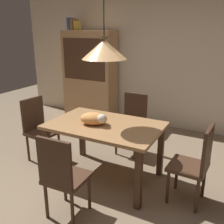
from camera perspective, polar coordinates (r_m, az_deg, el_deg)
name	(u,v)px	position (r m, az deg, el deg)	size (l,w,h in m)	color
ground	(89,192)	(3.29, -5.01, -17.14)	(10.00, 10.00, 0.00)	#847056
back_wall	(162,52)	(5.13, 10.98, 12.80)	(6.40, 0.10, 2.90)	beige
dining_table	(105,132)	(3.26, -1.57, -4.34)	(1.40, 0.90, 0.75)	#A87A4C
chair_near_front	(62,174)	(2.67, -10.95, -13.38)	(0.41, 0.41, 0.93)	#472D1E
chair_right_side	(196,162)	(2.99, 18.01, -10.42)	(0.42, 0.42, 0.93)	#472D1E
chair_left_side	(38,126)	(3.96, -15.93, -3.08)	(0.44, 0.44, 0.93)	#472D1E
chair_far_back	(132,121)	(4.05, 4.54, -1.93)	(0.41, 0.41, 0.93)	#472D1E
cat_sleeping	(94,119)	(3.19, -3.91, -1.47)	(0.40, 0.31, 0.16)	#E59951
pendant_lamp	(104,49)	(3.03, -1.74, 13.71)	(0.52, 0.52, 1.30)	#E0A86B
hutch_bookcase	(90,78)	(5.50, -4.85, 7.50)	(1.12, 0.45, 1.85)	tan
book_blue_wide	(71,24)	(5.65, -8.97, 18.64)	(0.06, 0.24, 0.24)	#384C93
book_brown_thick	(74,24)	(5.61, -8.31, 18.58)	(0.06, 0.24, 0.22)	brown
book_yellow_short	(77,25)	(5.57, -7.69, 18.40)	(0.04, 0.20, 0.18)	gold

